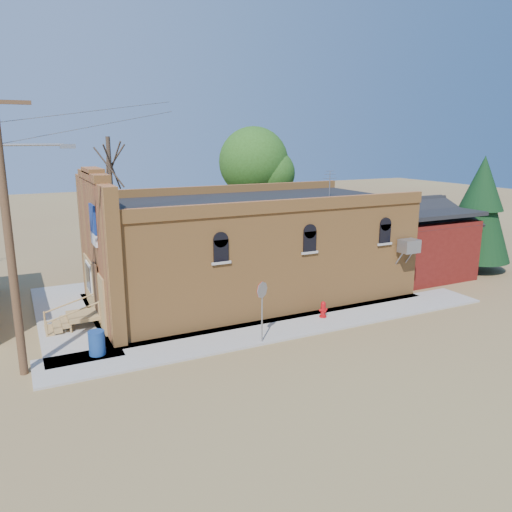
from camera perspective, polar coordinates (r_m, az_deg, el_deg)
name	(u,v)px	position (r m, az deg, el deg)	size (l,w,h in m)	color
ground	(267,342)	(18.81, 1.29, -9.83)	(120.00, 120.00, 0.00)	brown
sidewalk_south	(290,327)	(20.20, 3.92, -8.07)	(19.00, 2.20, 0.08)	#9E9991
sidewalk_west	(70,317)	(22.63, -20.53, -6.53)	(2.60, 10.00, 0.08)	#9E9991
brick_bar	(245,248)	(23.51, -1.30, 0.89)	(16.40, 7.97, 6.30)	#C37D3B
red_shed	(405,233)	(29.00, 16.66, 2.56)	(5.40, 6.40, 4.30)	#54120E
utility_pole	(10,228)	(16.74, -26.34, 2.93)	(3.12, 0.26, 9.00)	#44301B
tree_bare_near	(109,165)	(28.81, -16.40, 9.92)	(2.80, 2.80, 7.65)	#4C372B
tree_leafy	(253,162)	(32.10, -0.29, 10.68)	(4.40, 4.40, 8.15)	#4C372B
evergreen_tree	(481,206)	(30.67, 24.28, 5.23)	(3.60, 3.60, 6.50)	#4C372B
fire_hydrant	(323,309)	(21.15, 7.68, -6.07)	(0.40, 0.39, 0.69)	#B30A0E
stop_sign	(262,296)	(18.07, 0.70, -4.55)	(0.56, 0.37, 2.30)	gray
trash_barrel	(97,343)	(18.31, -17.74, -9.43)	(0.56, 0.56, 0.86)	navy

